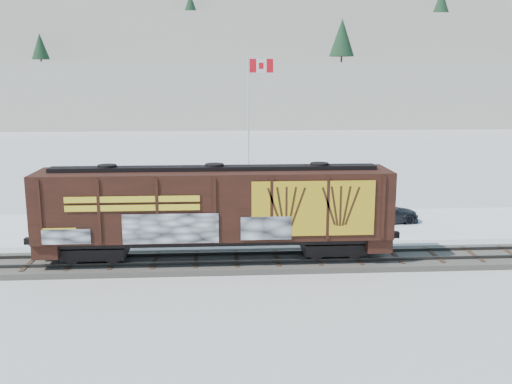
{
  "coord_description": "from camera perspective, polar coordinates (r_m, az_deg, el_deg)",
  "views": [
    {
      "loc": [
        -2.75,
        -27.01,
        8.99
      ],
      "look_at": [
        -0.85,
        3.0,
        3.05
      ],
      "focal_mm": 40.0,
      "sensor_mm": 36.0,
      "label": 1
    }
  ],
  "objects": [
    {
      "name": "parking_strip",
      "position": [
        35.76,
        0.9,
        -3.36
      ],
      "size": [
        40.0,
        8.0,
        0.03
      ],
      "primitive_type": "cube",
      "color": "white",
      "rests_on": "ground"
    },
    {
      "name": "flagpole",
      "position": [
        43.32,
        -0.6,
        4.42
      ],
      "size": [
        2.3,
        0.9,
        10.69
      ],
      "color": "silver",
      "rests_on": "ground"
    },
    {
      "name": "ground",
      "position": [
        28.6,
        2.09,
        -7.15
      ],
      "size": [
        500.0,
        500.0,
        0.0
      ],
      "primitive_type": "plane",
      "color": "white",
      "rests_on": "ground"
    },
    {
      "name": "car_silver",
      "position": [
        35.1,
        -5.65,
        -2.47
      ],
      "size": [
        4.45,
        2.68,
        1.42
      ],
      "primitive_type": "imported",
      "rotation": [
        0.0,
        0.0,
        1.31
      ],
      "color": "#B6B9BD",
      "rests_on": "parking_strip"
    },
    {
      "name": "car_dark",
      "position": [
        37.2,
        12.56,
        -1.98
      ],
      "size": [
        4.72,
        2.26,
        1.33
      ],
      "primitive_type": "imported",
      "rotation": [
        0.0,
        0.0,
        1.66
      ],
      "color": "black",
      "rests_on": "parking_strip"
    },
    {
      "name": "hillside",
      "position": [
        166.91,
        -2.76,
        13.02
      ],
      "size": [
        360.0,
        110.0,
        93.0
      ],
      "color": "white",
      "rests_on": "ground"
    },
    {
      "name": "car_white",
      "position": [
        35.06,
        4.39,
        -2.4
      ],
      "size": [
        4.8,
        3.08,
        1.49
      ],
      "primitive_type": "imported",
      "rotation": [
        0.0,
        0.0,
        1.21
      ],
      "color": "silver",
      "rests_on": "parking_strip"
    },
    {
      "name": "hopper_railcar",
      "position": [
        27.67,
        -4.11,
        -1.5
      ],
      "size": [
        16.89,
        3.06,
        4.5
      ],
      "color": "black",
      "rests_on": "rail_track"
    },
    {
      "name": "rail_track",
      "position": [
        28.55,
        2.09,
        -6.87
      ],
      "size": [
        50.0,
        3.4,
        0.43
      ],
      "color": "#59544C",
      "rests_on": "ground"
    }
  ]
}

